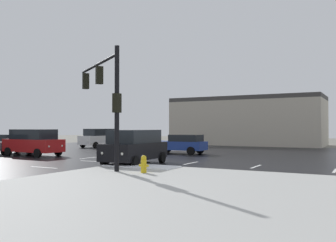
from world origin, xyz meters
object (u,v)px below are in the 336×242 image
(sedan_tan, at_px, (138,141))
(traffic_signal_mast, at_px, (105,90))
(sedan_grey, at_px, (13,143))
(suv_black, at_px, (135,146))
(fire_hydrant, at_px, (144,164))
(suv_red, at_px, (33,142))
(suv_white, at_px, (100,137))
(sedan_blue, at_px, (181,144))

(sedan_tan, bearing_deg, traffic_signal_mast, -148.70)
(sedan_grey, distance_m, sedan_tan, 11.22)
(traffic_signal_mast, bearing_deg, suv_black, -53.31)
(traffic_signal_mast, xyz_separation_m, suv_black, (-0.15, 2.94, -3.04))
(fire_hydrant, relative_size, suv_black, 0.16)
(suv_red, height_order, suv_black, same)
(fire_hydrant, bearing_deg, suv_black, 128.91)
(traffic_signal_mast, relative_size, fire_hydrant, 7.43)
(sedan_grey, xyz_separation_m, suv_black, (14.11, -2.68, 0.24))
(sedan_grey, relative_size, sedan_tan, 1.01)
(suv_red, distance_m, suv_white, 12.70)
(sedan_tan, bearing_deg, sedan_blue, -111.07)
(traffic_signal_mast, bearing_deg, suv_red, 10.19)
(suv_red, relative_size, sedan_blue, 1.07)
(traffic_signal_mast, relative_size, sedan_tan, 1.28)
(sedan_tan, distance_m, suv_black, 14.27)
(sedan_tan, bearing_deg, suv_red, 168.40)
(suv_red, bearing_deg, sedan_blue, 41.27)
(sedan_grey, bearing_deg, suv_white, 172.89)
(traffic_signal_mast, distance_m, fire_hydrant, 4.68)
(sedan_blue, bearing_deg, suv_black, 99.69)
(traffic_signal_mast, distance_m, sedan_grey, 15.67)
(sedan_blue, height_order, suv_black, suv_black)
(suv_red, height_order, suv_white, same)
(suv_red, xyz_separation_m, suv_white, (-3.54, 12.19, 0.00))
(fire_hydrant, height_order, sedan_blue, sedan_blue)
(sedan_grey, xyz_separation_m, suv_red, (3.60, -0.98, 0.24))
(sedan_tan, height_order, sedan_blue, same)
(sedan_tan, bearing_deg, suv_black, -143.69)
(sedan_grey, height_order, suv_black, suv_black)
(suv_black, bearing_deg, sedan_tan, -150.95)
(fire_hydrant, relative_size, sedan_blue, 0.17)
(traffic_signal_mast, height_order, sedan_tan, traffic_signal_mast)
(fire_hydrant, height_order, sedan_tan, sedan_tan)
(fire_hydrant, relative_size, suv_red, 0.16)
(sedan_grey, height_order, sedan_tan, same)
(suv_white, xyz_separation_m, sedan_blue, (12.36, -4.69, -0.24))
(traffic_signal_mast, xyz_separation_m, suv_red, (-10.66, 4.64, -3.04))
(suv_white, bearing_deg, sedan_tan, 79.05)
(suv_red, distance_m, sedan_blue, 11.58)
(sedan_blue, bearing_deg, sedan_tan, -24.98)
(traffic_signal_mast, bearing_deg, sedan_tan, -28.23)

